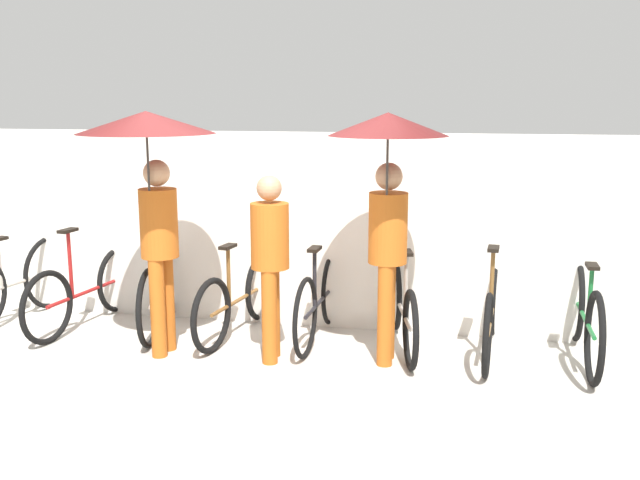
% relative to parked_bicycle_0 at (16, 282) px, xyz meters
% --- Properties ---
extents(ground_plane, '(30.00, 30.00, 0.00)m').
position_rel_parked_bicycle_0_xyz_m(ground_plane, '(2.69, -1.25, -0.40)').
color(ground_plane, '#B7B2A8').
extents(back_wall, '(14.29, 0.12, 1.88)m').
position_rel_parked_bicycle_0_xyz_m(back_wall, '(2.69, 0.49, 0.54)').
color(back_wall, silver).
rests_on(back_wall, ground).
extents(parked_bicycle_0, '(0.46, 1.76, 1.02)m').
position_rel_parked_bicycle_0_xyz_m(parked_bicycle_0, '(0.00, 0.00, 0.00)').
color(parked_bicycle_0, black).
rests_on(parked_bicycle_0, ground).
extents(parked_bicycle_1, '(0.44, 1.74, 1.07)m').
position_rel_parked_bicycle_0_xyz_m(parked_bicycle_1, '(0.77, -0.01, -0.04)').
color(parked_bicycle_1, black).
rests_on(parked_bicycle_1, ground).
extents(parked_bicycle_2, '(0.49, 1.71, 1.02)m').
position_rel_parked_bicycle_0_xyz_m(parked_bicycle_2, '(1.53, 0.07, -0.02)').
color(parked_bicycle_2, black).
rests_on(parked_bicycle_2, ground).
extents(parked_bicycle_3, '(0.45, 1.68, 1.03)m').
position_rel_parked_bicycle_0_xyz_m(parked_bicycle_3, '(2.30, 0.05, -0.04)').
color(parked_bicycle_3, black).
rests_on(parked_bicycle_3, ground).
extents(parked_bicycle_4, '(0.44, 1.68, 1.01)m').
position_rel_parked_bicycle_0_xyz_m(parked_bicycle_4, '(3.07, 0.08, -0.03)').
color(parked_bicycle_4, black).
rests_on(parked_bicycle_4, ground).
extents(parked_bicycle_5, '(0.55, 1.68, 1.05)m').
position_rel_parked_bicycle_0_xyz_m(parked_bicycle_5, '(3.84, 0.02, -0.04)').
color(parked_bicycle_5, black).
rests_on(parked_bicycle_5, ground).
extents(parked_bicycle_6, '(0.44, 1.76, 1.07)m').
position_rel_parked_bicycle_0_xyz_m(parked_bicycle_6, '(4.61, 0.01, -0.03)').
color(parked_bicycle_6, black).
rests_on(parked_bicycle_6, ground).
extents(parked_bicycle_7, '(0.44, 1.81, 0.98)m').
position_rel_parked_bicycle_0_xyz_m(parked_bicycle_7, '(5.37, 0.01, -0.01)').
color(parked_bicycle_7, black).
rests_on(parked_bicycle_7, ground).
extents(pedestrian_leading, '(1.12, 1.12, 2.09)m').
position_rel_parked_bicycle_0_xyz_m(pedestrian_leading, '(1.81, -0.66, 1.29)').
color(pedestrian_leading, '#B25619').
rests_on(pedestrian_leading, ground).
extents(pedestrian_center, '(0.32, 0.32, 1.58)m').
position_rel_parked_bicycle_0_xyz_m(pedestrian_center, '(2.78, -0.52, 0.52)').
color(pedestrian_center, '#B25619').
rests_on(pedestrian_center, ground).
extents(pedestrian_trailing, '(0.95, 0.95, 2.08)m').
position_rel_parked_bicycle_0_xyz_m(pedestrian_trailing, '(3.74, -0.45, 1.21)').
color(pedestrian_trailing, '#B25619').
rests_on(pedestrian_trailing, ground).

